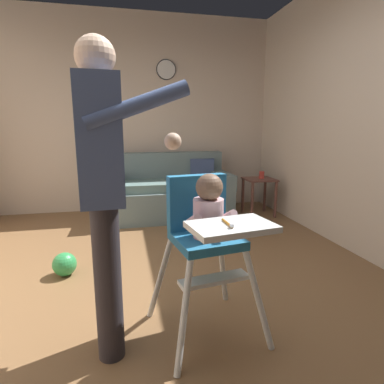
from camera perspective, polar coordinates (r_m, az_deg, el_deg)
ground at (r=2.40m, az=-6.94°, el=-20.34°), size 5.64×7.06×0.10m
wall_far at (r=4.80m, az=-10.65°, el=13.49°), size 4.84×0.06×2.78m
couch at (r=4.41m, az=-4.16°, el=0.01°), size 1.65×0.86×0.86m
high_chair at (r=1.81m, az=2.67°, el=-5.83°), size 0.69×0.79×0.98m
adult_standing at (r=1.66m, az=-15.57°, el=1.09°), size 0.53×0.50×1.64m
toy_ball at (r=3.40m, az=6.19°, el=-8.06°), size 0.16×0.16×0.16m
toy_ball_second at (r=2.91m, az=-21.93°, el=-11.94°), size 0.20×0.20×0.20m
side_table at (r=4.50m, az=11.96°, el=0.62°), size 0.40×0.40×0.52m
sippy_cup at (r=4.48m, az=12.41°, el=3.02°), size 0.07×0.07×0.10m
wall_clock at (r=4.87m, az=-4.68°, el=21.06°), size 0.28×0.04×0.28m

